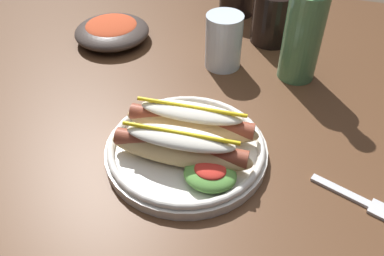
{
  "coord_description": "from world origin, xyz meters",
  "views": [
    {
      "loc": [
        0.16,
        -0.61,
        1.18
      ],
      "look_at": [
        0.02,
        -0.16,
        0.77
      ],
      "focal_mm": 37.23,
      "sensor_mm": 36.0,
      "label": 1
    }
  ],
  "objects_px": {
    "glass_bottle": "(304,31)",
    "side_bowl": "(112,30)",
    "fork": "(360,200)",
    "water_cup": "(224,41)",
    "extra_cup": "(273,17)",
    "hot_dog_plate": "(187,143)"
  },
  "relations": [
    {
      "from": "fork",
      "to": "extra_cup",
      "type": "height_order",
      "value": "extra_cup"
    },
    {
      "from": "glass_bottle",
      "to": "side_bowl",
      "type": "bearing_deg",
      "value": 177.08
    },
    {
      "from": "fork",
      "to": "water_cup",
      "type": "xyz_separation_m",
      "value": [
        -0.27,
        0.28,
        0.05
      ]
    },
    {
      "from": "hot_dog_plate",
      "to": "water_cup",
      "type": "distance_m",
      "value": 0.27
    },
    {
      "from": "extra_cup",
      "to": "side_bowl",
      "type": "bearing_deg",
      "value": -162.69
    },
    {
      "from": "fork",
      "to": "glass_bottle",
      "type": "bearing_deg",
      "value": 132.74
    },
    {
      "from": "hot_dog_plate",
      "to": "water_cup",
      "type": "height_order",
      "value": "water_cup"
    },
    {
      "from": "fork",
      "to": "glass_bottle",
      "type": "relative_size",
      "value": 0.47
    },
    {
      "from": "water_cup",
      "to": "glass_bottle",
      "type": "bearing_deg",
      "value": 2.1
    },
    {
      "from": "fork",
      "to": "side_bowl",
      "type": "height_order",
      "value": "side_bowl"
    },
    {
      "from": "extra_cup",
      "to": "glass_bottle",
      "type": "height_order",
      "value": "glass_bottle"
    },
    {
      "from": "glass_bottle",
      "to": "side_bowl",
      "type": "xyz_separation_m",
      "value": [
        -0.4,
        0.02,
        -0.07
      ]
    },
    {
      "from": "glass_bottle",
      "to": "fork",
      "type": "bearing_deg",
      "value": -67.33
    },
    {
      "from": "hot_dog_plate",
      "to": "side_bowl",
      "type": "height_order",
      "value": "hot_dog_plate"
    },
    {
      "from": "extra_cup",
      "to": "side_bowl",
      "type": "distance_m",
      "value": 0.35
    },
    {
      "from": "water_cup",
      "to": "glass_bottle",
      "type": "relative_size",
      "value": 0.43
    },
    {
      "from": "extra_cup",
      "to": "glass_bottle",
      "type": "relative_size",
      "value": 0.43
    },
    {
      "from": "fork",
      "to": "glass_bottle",
      "type": "xyz_separation_m",
      "value": [
        -0.12,
        0.29,
        0.09
      ]
    },
    {
      "from": "fork",
      "to": "side_bowl",
      "type": "relative_size",
      "value": 0.73
    },
    {
      "from": "water_cup",
      "to": "side_bowl",
      "type": "height_order",
      "value": "water_cup"
    },
    {
      "from": "hot_dog_plate",
      "to": "glass_bottle",
      "type": "height_order",
      "value": "glass_bottle"
    },
    {
      "from": "hot_dog_plate",
      "to": "extra_cup",
      "type": "bearing_deg",
      "value": 80.49
    }
  ]
}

